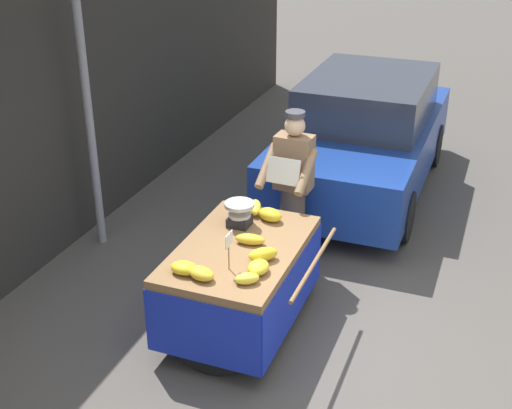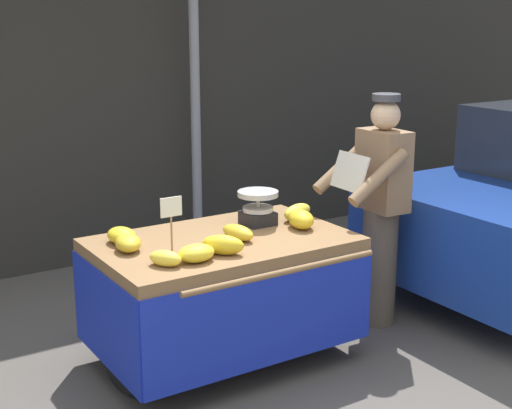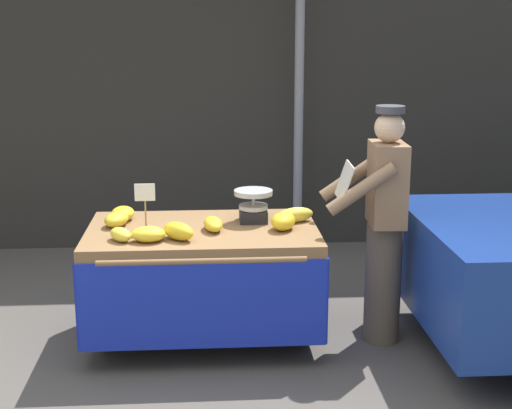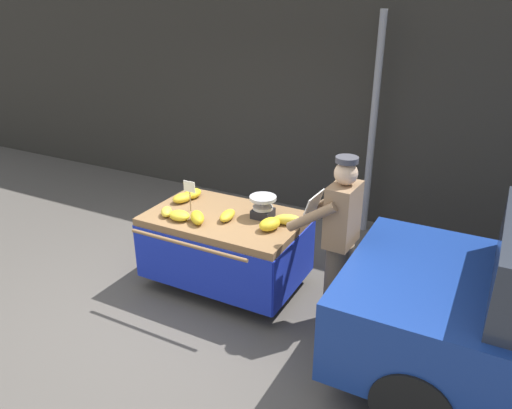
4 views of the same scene
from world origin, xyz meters
The scene contains 15 objects.
ground_plane centered at (0.00, 0.00, 0.00)m, with size 60.00×60.00×0.00m, color #514C47.
back_wall centered at (0.00, 3.19, 1.72)m, with size 16.00×0.24×3.45m, color #2D2B26.
street_pole centered at (1.18, 2.78, 1.42)m, with size 0.09×0.09×2.84m, color gray.
banana_cart centered at (0.24, 0.68, 0.62)m, with size 1.65×1.24×0.85m.
weighing_scale centered at (0.61, 0.83, 0.97)m, with size 0.28×0.28×0.24m.
price_sign centered at (-0.15, 0.61, 1.10)m, with size 0.14×0.01×0.34m.
banana_bunch_0 centered at (-0.34, 0.93, 0.90)m, with size 0.17×0.24×0.10m, color gold.
banana_bunch_1 centered at (0.08, 0.40, 0.91)m, with size 0.13×0.26×0.12m, color gold.
banana_bunch_2 centered at (-0.12, 0.36, 0.91)m, with size 0.17×0.22×0.10m, color yellow.
banana_bunch_3 centered at (-0.30, 0.39, 0.90)m, with size 0.11×0.20×0.09m, color yellow.
banana_bunch_4 centered at (0.91, 0.79, 0.91)m, with size 0.11×0.28×0.11m, color yellow.
banana_bunch_5 centered at (0.31, 0.60, 0.90)m, with size 0.13×0.27×0.09m, color gold.
banana_bunch_6 centered at (0.80, 0.59, 0.92)m, with size 0.16×0.25×0.12m, color gold.
banana_bunch_7 centered at (-0.37, 0.76, 0.90)m, with size 0.15×0.24×0.10m, color gold.
vendor_person centered at (1.52, 0.60, 0.87)m, with size 0.59×0.53×1.71m.
Camera 3 is at (0.28, -4.36, 2.26)m, focal length 51.78 mm.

